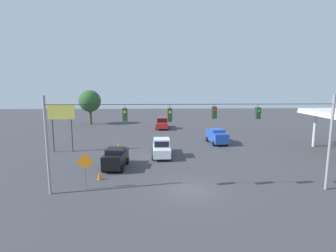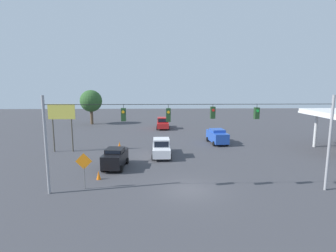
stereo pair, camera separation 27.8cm
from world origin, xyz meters
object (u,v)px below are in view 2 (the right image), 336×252
sedan_black_parked_shoulder (115,158)px  traffic_cone_nearest (99,175)px  traffic_cone_farthest (119,144)px  traffic_cone_fourth (113,154)px  overhead_signal_span (189,131)px  roadside_billboard (62,117)px  pickup_truck_red_withflow_deep (163,123)px  work_zone_sign (84,164)px  traffic_cone_second (104,167)px  traffic_cone_third (111,159)px  tree_horizon_left (91,101)px  sedan_blue_oncoming_far (217,136)px  traffic_cone_fifth (118,149)px  pickup_truck_white_withflow_mid (161,148)px

sedan_black_parked_shoulder → traffic_cone_nearest: (0.90, 3.17, -0.64)m
sedan_black_parked_shoulder → traffic_cone_farthest: 8.57m
sedan_black_parked_shoulder → traffic_cone_fourth: sedan_black_parked_shoulder is taller
overhead_signal_span → roadside_billboard: (13.73, -12.48, -0.46)m
pickup_truck_red_withflow_deep → work_zone_sign: (6.40, 28.33, 1.01)m
traffic_cone_second → traffic_cone_farthest: same height
sedan_black_parked_shoulder → traffic_cone_third: 1.89m
traffic_cone_second → tree_horizon_left: size_ratio=0.11×
sedan_black_parked_shoulder → work_zone_sign: (1.48, 5.21, 0.98)m
traffic_cone_fourth → traffic_cone_farthest: same height
sedan_blue_oncoming_far → roadside_billboard: roadside_billboard is taller
traffic_cone_third → work_zone_sign: (0.74, 6.82, 1.62)m
sedan_blue_oncoming_far → traffic_cone_fourth: (13.08, 6.37, -0.67)m
overhead_signal_span → tree_horizon_left: size_ratio=3.02×
sedan_blue_oncoming_far → traffic_cone_fifth: sedan_blue_oncoming_far is taller
pickup_truck_white_withflow_mid → traffic_cone_second: pickup_truck_white_withflow_mid is taller
traffic_cone_fourth → roadside_billboard: bearing=-21.8°
pickup_truck_white_withflow_mid → sedan_black_parked_shoulder: bearing=42.1°
overhead_signal_span → work_zone_sign: bearing=-5.7°
sedan_black_parked_shoulder → traffic_cone_second: (0.92, 0.90, -0.64)m
traffic_cone_fourth → traffic_cone_fifth: 2.38m
roadside_billboard → tree_horizon_left: size_ratio=0.82×
work_zone_sign → tree_horizon_left: bearing=-76.7°
sedan_blue_oncoming_far → pickup_truck_white_withflow_mid: bearing=39.0°
sedan_blue_oncoming_far → traffic_cone_fourth: sedan_blue_oncoming_far is taller
sedan_blue_oncoming_far → traffic_cone_fifth: bearing=17.1°
sedan_black_parked_shoulder → traffic_cone_farthest: size_ratio=5.59×
overhead_signal_span → work_zone_sign: (7.95, -0.80, -2.65)m
traffic_cone_third → tree_horizon_left: bearing=-72.1°
traffic_cone_third → tree_horizon_left: (8.85, -27.46, 4.35)m
overhead_signal_span → traffic_cone_nearest: 8.97m
traffic_cone_third → pickup_truck_red_withflow_deep: bearing=-104.7°
pickup_truck_white_withflow_mid → sedan_blue_oncoming_far: 9.91m
pickup_truck_red_withflow_deep → work_zone_sign: work_zone_sign is taller
sedan_black_parked_shoulder → work_zone_sign: size_ratio=1.45×
pickup_truck_red_withflow_deep → sedan_blue_oncoming_far: size_ratio=1.18×
traffic_cone_farthest → tree_horizon_left: size_ratio=0.11×
traffic_cone_nearest → pickup_truck_white_withflow_mid: bearing=-126.7°
traffic_cone_fifth → roadside_billboard: size_ratio=0.13×
tree_horizon_left → traffic_cone_nearest: bearing=105.1°
traffic_cone_farthest → work_zone_sign: bearing=87.5°
pickup_truck_white_withflow_mid → traffic_cone_fifth: pickup_truck_white_withflow_mid is taller
pickup_truck_white_withflow_mid → traffic_cone_second: bearing=42.5°
traffic_cone_third → traffic_cone_farthest: bearing=-88.8°
sedan_black_parked_shoulder → overhead_signal_span: bearing=137.1°
pickup_truck_white_withflow_mid → work_zone_sign: size_ratio=1.85×
traffic_cone_third → sedan_black_parked_shoulder: bearing=114.7°
pickup_truck_white_withflow_mid → sedan_blue_oncoming_far: pickup_truck_white_withflow_mid is taller
pickup_truck_red_withflow_deep → pickup_truck_white_withflow_mid: 19.07m
traffic_cone_fourth → roadside_billboard: 7.85m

